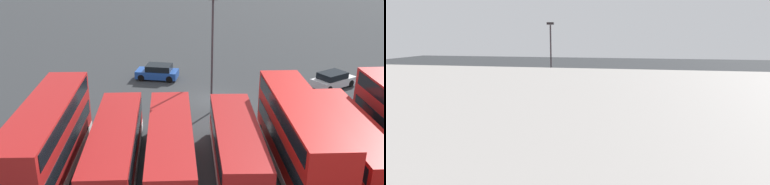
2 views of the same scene
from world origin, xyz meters
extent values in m
plane|color=#2D3033|center=(0.00, 0.00, 0.00)|extent=(140.00, 140.00, 0.00)
cube|color=#A51919|center=(-10.63, 11.28, 2.45)|extent=(2.64, 11.47, 4.20)
cube|color=silver|center=(-10.63, 11.28, 0.62)|extent=(2.68, 11.51, 0.55)
cube|color=black|center=(-10.63, 11.28, 2.25)|extent=(2.69, 10.67, 0.90)
cube|color=black|center=(-10.63, 11.28, 3.95)|extent=(2.69, 10.67, 0.90)
cube|color=black|center=(-10.58, 5.53, 2.25)|extent=(2.25, 0.08, 1.10)
cylinder|color=black|center=(-9.47, 6.97, 0.55)|extent=(0.31, 1.10, 1.10)
cylinder|color=black|center=(-11.72, 6.95, 0.55)|extent=(0.31, 1.10, 1.10)
cylinder|color=black|center=(-9.54, 15.62, 0.55)|extent=(0.31, 1.10, 1.10)
cylinder|color=black|center=(-11.79, 15.60, 0.55)|extent=(0.31, 1.10, 1.10)
cube|color=#B71411|center=(-7.10, 10.87, 1.65)|extent=(2.58, 10.86, 2.60)
cube|color=silver|center=(-7.10, 10.87, 0.62)|extent=(2.62, 10.90, 0.55)
cube|color=black|center=(-7.10, 10.87, 2.25)|extent=(2.64, 10.06, 0.90)
cube|color=black|center=(-7.08, 5.41, 2.25)|extent=(2.25, 0.07, 1.10)
cylinder|color=black|center=(-5.96, 6.84, 0.55)|extent=(0.30, 1.10, 1.10)
cylinder|color=black|center=(-8.21, 6.84, 0.55)|extent=(0.30, 1.10, 1.10)
cylinder|color=black|center=(-5.98, 14.90, 0.55)|extent=(0.30, 1.10, 1.10)
cylinder|color=black|center=(-8.23, 14.89, 0.55)|extent=(0.30, 1.10, 1.10)
cube|color=#B71411|center=(-3.59, 11.67, 2.45)|extent=(2.67, 11.53, 4.20)
cube|color=silver|center=(-3.59, 11.67, 0.62)|extent=(2.71, 11.57, 0.55)
cube|color=black|center=(-3.59, 11.67, 2.25)|extent=(2.72, 10.73, 0.90)
cube|color=black|center=(-3.59, 11.67, 3.95)|extent=(2.72, 10.73, 0.90)
cube|color=black|center=(-3.64, 5.88, 2.25)|extent=(2.25, 0.08, 1.10)
cylinder|color=black|center=(-2.50, 7.30, 0.55)|extent=(0.31, 1.10, 1.10)
cylinder|color=black|center=(-4.75, 7.33, 0.55)|extent=(0.31, 1.10, 1.10)
cylinder|color=black|center=(-2.42, 16.01, 0.55)|extent=(0.31, 1.10, 1.10)
cylinder|color=black|center=(-4.67, 16.03, 0.55)|extent=(0.31, 1.10, 1.10)
cube|color=#A51919|center=(-0.06, 11.21, 1.65)|extent=(2.92, 10.37, 2.60)
cube|color=silver|center=(-0.06, 11.21, 0.62)|extent=(2.97, 10.42, 0.55)
cube|color=black|center=(-0.06, 11.21, 2.25)|extent=(2.96, 9.58, 0.90)
cube|color=black|center=(-0.25, 6.04, 2.25)|extent=(2.25, 0.14, 1.10)
cylinder|color=black|center=(0.93, 7.43, 0.55)|extent=(0.34, 1.11, 1.10)
cylinder|color=black|center=(-1.32, 7.51, 0.55)|extent=(0.34, 1.11, 1.10)
cylinder|color=black|center=(1.20, 14.91, 0.55)|extent=(0.34, 1.11, 1.10)
cylinder|color=black|center=(-1.04, 15.00, 0.55)|extent=(0.34, 1.11, 1.10)
cube|color=#A51919|center=(3.84, 11.14, 1.65)|extent=(2.64, 11.25, 2.60)
cube|color=silver|center=(3.84, 11.14, 0.62)|extent=(2.68, 11.29, 0.55)
cube|color=black|center=(3.84, 11.14, 2.25)|extent=(2.69, 10.45, 0.90)
cube|color=black|center=(3.80, 5.49, 2.25)|extent=(2.25, 0.08, 1.10)
cylinder|color=black|center=(4.93, 6.91, 0.55)|extent=(0.31, 1.10, 1.10)
cylinder|color=black|center=(2.68, 6.93, 0.55)|extent=(0.31, 1.10, 1.10)
cylinder|color=black|center=(5.00, 15.34, 0.55)|extent=(0.31, 1.10, 1.10)
cylinder|color=black|center=(2.75, 15.36, 0.55)|extent=(0.31, 1.10, 1.10)
cube|color=#A51919|center=(7.11, 10.98, 1.65)|extent=(2.60, 11.15, 2.60)
cube|color=silver|center=(7.11, 10.98, 0.62)|extent=(2.65, 11.19, 0.55)
cube|color=black|center=(7.11, 10.98, 2.25)|extent=(2.66, 10.35, 0.90)
cube|color=black|center=(7.08, 5.38, 2.25)|extent=(2.25, 0.07, 1.10)
cylinder|color=black|center=(8.22, 6.80, 0.55)|extent=(0.31, 1.10, 1.10)
cylinder|color=black|center=(5.97, 6.81, 0.55)|extent=(0.31, 1.10, 1.10)
cylinder|color=black|center=(8.26, 15.14, 0.55)|extent=(0.31, 1.10, 1.10)
cylinder|color=black|center=(6.01, 15.15, 0.55)|extent=(0.31, 1.10, 1.10)
cube|color=#A51919|center=(10.82, 11.28, 2.45)|extent=(2.89, 11.62, 4.20)
cube|color=silver|center=(10.82, 11.28, 0.62)|extent=(2.93, 11.66, 0.55)
cube|color=black|center=(10.82, 11.28, 2.25)|extent=(2.93, 10.82, 0.90)
cube|color=black|center=(10.82, 11.28, 3.95)|extent=(2.93, 10.82, 0.90)
cube|color=black|center=(10.64, 5.48, 2.25)|extent=(2.25, 0.13, 1.10)
cylinder|color=black|center=(11.81, 6.87, 0.55)|extent=(0.33, 1.11, 1.10)
cylinder|color=black|center=(9.56, 6.94, 0.55)|extent=(0.33, 1.11, 1.10)
cube|color=silver|center=(-10.97, -2.54, 0.53)|extent=(4.42, 3.56, 0.70)
cube|color=black|center=(-10.80, -2.44, 1.15)|extent=(2.92, 2.62, 0.55)
cylinder|color=black|center=(-11.82, -3.94, 0.32)|extent=(0.67, 0.51, 0.64)
cylinder|color=black|center=(-12.61, -2.54, 0.32)|extent=(0.67, 0.51, 0.64)
cylinder|color=black|center=(-9.34, -2.54, 0.32)|extent=(0.67, 0.51, 0.64)
cylinder|color=black|center=(-10.12, -1.14, 0.32)|extent=(0.67, 0.51, 0.64)
cube|color=#1E479E|center=(4.97, -5.61, 0.53)|extent=(4.20, 2.59, 0.70)
cube|color=black|center=(4.78, -5.57, 1.15)|extent=(2.64, 2.10, 0.55)
cylinder|color=black|center=(6.47, -5.12, 0.32)|extent=(0.67, 0.35, 0.64)
cylinder|color=black|center=(6.12, -6.68, 0.32)|extent=(0.67, 0.35, 0.64)
cylinder|color=black|center=(3.82, -4.54, 0.32)|extent=(0.67, 0.35, 0.64)
cylinder|color=black|center=(3.48, -6.11, 0.32)|extent=(0.67, 0.35, 0.64)
cylinder|color=#38383D|center=(0.59, 2.46, 4.38)|extent=(0.16, 0.16, 8.76)
cube|color=#262628|center=(0.59, 2.46, 8.91)|extent=(0.70, 0.30, 0.24)
camera|label=1|loc=(3.85, 34.04, 14.04)|focal=41.13mm
camera|label=2|loc=(-7.74, 32.99, 7.84)|focal=28.50mm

